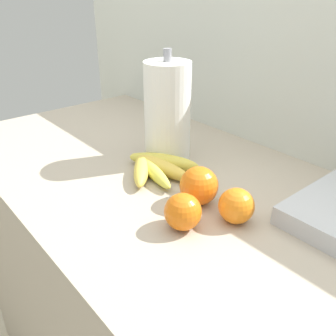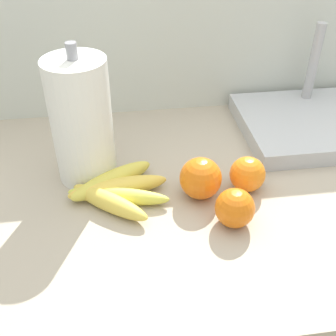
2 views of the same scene
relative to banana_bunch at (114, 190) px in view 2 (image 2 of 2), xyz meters
The scene contains 8 objects.
counter 0.51m from the banana_bunch, ahead, with size 1.66×0.67×0.91m, color #ADA08C.
wall_back 0.50m from the banana_bunch, 61.90° to the left, with size 2.06×0.06×1.30m, color silver.
banana_bunch is the anchor object (origin of this frame).
orange_center 0.26m from the banana_bunch, ahead, with size 0.07×0.07×0.07m, color orange.
orange_back_right 0.23m from the banana_bunch, 25.37° to the right, with size 0.07×0.07×0.07m, color orange.
orange_back_left 0.17m from the banana_bunch, ahead, with size 0.08×0.08×0.08m, color orange.
paper_towel_roll 0.15m from the banana_bunch, 121.89° to the left, with size 0.12×0.12×0.28m.
sink_basin 0.53m from the banana_bunch, 20.35° to the left, with size 0.38×0.29×0.23m.
Camera 2 is at (-0.18, -0.63, 1.44)m, focal length 44.40 mm.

